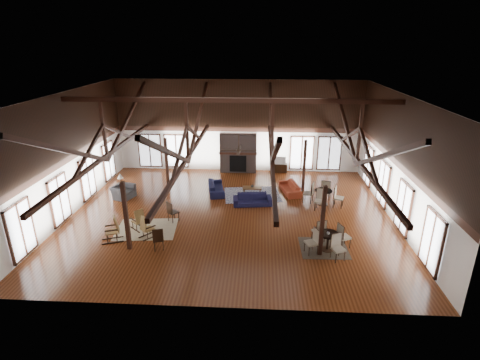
# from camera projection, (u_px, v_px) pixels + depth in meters

# --- Properties ---
(floor) EXTENTS (16.00, 16.00, 0.00)m
(floor) POSITION_uv_depth(u_px,v_px,m) (230.00, 215.00, 18.96)
(floor) COLOR #642F15
(floor) RESTS_ON ground
(ceiling) EXTENTS (16.00, 14.00, 0.02)m
(ceiling) POSITION_uv_depth(u_px,v_px,m) (229.00, 95.00, 16.85)
(ceiling) COLOR black
(ceiling) RESTS_ON wall_back
(wall_back) EXTENTS (16.00, 0.02, 6.00)m
(wall_back) POSITION_uv_depth(u_px,v_px,m) (238.00, 126.00, 24.45)
(wall_back) COLOR white
(wall_back) RESTS_ON floor
(wall_front) EXTENTS (16.00, 0.02, 6.00)m
(wall_front) POSITION_uv_depth(u_px,v_px,m) (211.00, 227.00, 11.37)
(wall_front) COLOR white
(wall_front) RESTS_ON floor
(wall_left) EXTENTS (0.02, 14.00, 6.00)m
(wall_left) POSITION_uv_depth(u_px,v_px,m) (67.00, 156.00, 18.33)
(wall_left) COLOR white
(wall_left) RESTS_ON floor
(wall_right) EXTENTS (0.02, 14.00, 6.00)m
(wall_right) POSITION_uv_depth(u_px,v_px,m) (400.00, 161.00, 17.48)
(wall_right) COLOR white
(wall_right) RESTS_ON floor
(roof_truss) EXTENTS (15.60, 14.07, 3.14)m
(roof_truss) POSITION_uv_depth(u_px,v_px,m) (229.00, 137.00, 17.54)
(roof_truss) COLOR black
(roof_truss) RESTS_ON wall_back
(post_grid) EXTENTS (8.16, 7.16, 3.05)m
(post_grid) POSITION_uv_depth(u_px,v_px,m) (230.00, 187.00, 18.43)
(post_grid) COLOR black
(post_grid) RESTS_ON floor
(fireplace) EXTENTS (2.50, 0.69, 2.60)m
(fireplace) POSITION_uv_depth(u_px,v_px,m) (238.00, 153.00, 24.74)
(fireplace) COLOR brown
(fireplace) RESTS_ON floor
(ceiling_fan) EXTENTS (1.60, 1.60, 0.75)m
(ceiling_fan) POSITION_uv_depth(u_px,v_px,m) (239.00, 149.00, 16.69)
(ceiling_fan) COLOR black
(ceiling_fan) RESTS_ON roof_truss
(sofa_navy_front) EXTENTS (2.13, 1.04, 0.60)m
(sofa_navy_front) POSITION_uv_depth(u_px,v_px,m) (252.00, 199.00, 20.03)
(sofa_navy_front) COLOR black
(sofa_navy_front) RESTS_ON floor
(sofa_navy_left) EXTENTS (2.19, 1.19, 0.61)m
(sofa_navy_left) POSITION_uv_depth(u_px,v_px,m) (216.00, 188.00, 21.63)
(sofa_navy_left) COLOR black
(sofa_navy_left) RESTS_ON floor
(sofa_orange) EXTENTS (2.14, 1.23, 0.59)m
(sofa_orange) POSITION_uv_depth(u_px,v_px,m) (290.00, 188.00, 21.63)
(sofa_orange) COLOR maroon
(sofa_orange) RESTS_ON floor
(coffee_table) EXTENTS (1.12, 0.61, 0.42)m
(coffee_table) POSITION_uv_depth(u_px,v_px,m) (252.00, 188.00, 21.38)
(coffee_table) COLOR brown
(coffee_table) RESTS_ON floor
(vase) EXTENTS (0.21, 0.21, 0.18)m
(vase) POSITION_uv_depth(u_px,v_px,m) (252.00, 186.00, 21.35)
(vase) COLOR #B2B2B2
(vase) RESTS_ON coffee_table
(armchair) EXTENTS (1.38, 1.29, 0.73)m
(armchair) POSITION_uv_depth(u_px,v_px,m) (123.00, 192.00, 20.89)
(armchair) COLOR #2F2F31
(armchair) RESTS_ON floor
(side_table_lamp) EXTENTS (0.48, 0.48, 1.24)m
(side_table_lamp) POSITION_uv_depth(u_px,v_px,m) (121.00, 186.00, 21.37)
(side_table_lamp) COLOR black
(side_table_lamp) RESTS_ON floor
(rocking_chair_a) EXTENTS (0.88, 0.86, 1.04)m
(rocking_chair_a) POSITION_uv_depth(u_px,v_px,m) (139.00, 220.00, 17.32)
(rocking_chair_a) COLOR olive
(rocking_chair_a) RESTS_ON floor
(rocking_chair_b) EXTENTS (0.87, 0.89, 1.05)m
(rocking_chair_b) POSITION_uv_depth(u_px,v_px,m) (146.00, 228.00, 16.62)
(rocking_chair_b) COLOR olive
(rocking_chair_b) RESTS_ON floor
(rocking_chair_c) EXTENTS (1.02, 0.77, 1.18)m
(rocking_chair_c) POSITION_uv_depth(u_px,v_px,m) (114.00, 229.00, 16.35)
(rocking_chair_c) COLOR olive
(rocking_chair_c) RESTS_ON floor
(side_chair_a) EXTENTS (0.63, 0.63, 1.05)m
(side_chair_a) POSITION_uv_depth(u_px,v_px,m) (171.00, 210.00, 18.03)
(side_chair_a) COLOR black
(side_chair_a) RESTS_ON floor
(side_chair_b) EXTENTS (0.54, 0.54, 1.04)m
(side_chair_b) POSITION_uv_depth(u_px,v_px,m) (158.00, 237.00, 15.58)
(side_chair_b) COLOR black
(side_chair_b) RESTS_ON floor
(cafe_table_near) EXTENTS (2.09, 2.09, 1.08)m
(cafe_table_near) POSITION_uv_depth(u_px,v_px,m) (328.00, 239.00, 15.63)
(cafe_table_near) COLOR black
(cafe_table_near) RESTS_ON floor
(cafe_table_far) EXTENTS (2.19, 2.19, 1.13)m
(cafe_table_far) POSITION_uv_depth(u_px,v_px,m) (323.00, 195.00, 19.99)
(cafe_table_far) COLOR black
(cafe_table_far) RESTS_ON floor
(cup_near) EXTENTS (0.15, 0.15, 0.10)m
(cup_near) POSITION_uv_depth(u_px,v_px,m) (328.00, 233.00, 15.46)
(cup_near) COLOR #B2B2B2
(cup_near) RESTS_ON cafe_table_near
(cup_far) EXTENTS (0.14, 0.14, 0.09)m
(cup_far) POSITION_uv_depth(u_px,v_px,m) (325.00, 190.00, 19.86)
(cup_far) COLOR #B2B2B2
(cup_far) RESTS_ON cafe_table_far
(tv_console) EXTENTS (1.11, 0.42, 0.56)m
(tv_console) POSITION_uv_depth(u_px,v_px,m) (279.00, 168.00, 25.03)
(tv_console) COLOR black
(tv_console) RESTS_ON floor
(television) EXTENTS (0.93, 0.17, 0.53)m
(television) POSITION_uv_depth(u_px,v_px,m) (279.00, 160.00, 24.84)
(television) COLOR #B2B2B2
(television) RESTS_ON tv_console
(rug_tan) EXTENTS (2.92, 2.39, 0.01)m
(rug_tan) POSITION_uv_depth(u_px,v_px,m) (147.00, 229.00, 17.53)
(rug_tan) COLOR tan
(rug_tan) RESTS_ON floor
(rug_navy) EXTENTS (3.38, 2.71, 0.01)m
(rug_navy) POSITION_uv_depth(u_px,v_px,m) (252.00, 194.00, 21.43)
(rug_navy) COLOR #171C43
(rug_navy) RESTS_ON floor
(rug_dark) EXTENTS (2.04, 1.86, 0.01)m
(rug_dark) POSITION_uv_depth(u_px,v_px,m) (324.00, 248.00, 15.96)
(rug_dark) COLOR black
(rug_dark) RESTS_ON floor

